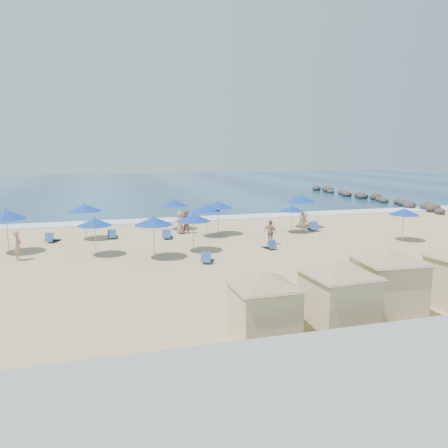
{
  "coord_description": "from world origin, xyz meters",
  "views": [
    {
      "loc": [
        -8.1,
        -22.34,
        6.13
      ],
      "look_at": [
        -0.86,
        3.0,
        1.65
      ],
      "focal_mm": 35.0,
      "sensor_mm": 36.0,
      "label": 1
    }
  ],
  "objects_px": {
    "umbrella_3": "(154,221)",
    "umbrella_7": "(218,205)",
    "umbrella_9": "(292,209)",
    "beachgoer_0": "(18,246)",
    "cabana_0": "(264,298)",
    "beachgoer_4": "(180,222)",
    "umbrella_5": "(206,208)",
    "beachgoer_2": "(270,232)",
    "rock_jetty": "(367,197)",
    "cabana_1": "(339,287)",
    "umbrella_4": "(174,203)",
    "beachgoer_1": "(186,222)",
    "cabana_2": "(389,273)",
    "umbrella_6": "(193,218)",
    "umbrella_1": "(95,222)",
    "umbrella_2": "(85,208)",
    "trash_bin": "(375,262)",
    "umbrella_8": "(301,199)",
    "umbrella_0": "(6,215)",
    "umbrella_10": "(404,212)",
    "beachgoer_3": "(304,222)"
  },
  "relations": [
    {
      "from": "cabana_0",
      "to": "beachgoer_1",
      "type": "relative_size",
      "value": 2.37
    },
    {
      "from": "umbrella_6",
      "to": "umbrella_8",
      "type": "relative_size",
      "value": 0.9
    },
    {
      "from": "rock_jetty",
      "to": "cabana_0",
      "type": "distance_m",
      "value": 44.23
    },
    {
      "from": "umbrella_2",
      "to": "umbrella_7",
      "type": "height_order",
      "value": "umbrella_2"
    },
    {
      "from": "umbrella_1",
      "to": "umbrella_5",
      "type": "xyz_separation_m",
      "value": [
        7.59,
        3.72,
        0.06
      ]
    },
    {
      "from": "trash_bin",
      "to": "beachgoer_2",
      "type": "distance_m",
      "value": 7.89
    },
    {
      "from": "cabana_2",
      "to": "umbrella_4",
      "type": "height_order",
      "value": "cabana_2"
    },
    {
      "from": "umbrella_0",
      "to": "beachgoer_4",
      "type": "bearing_deg",
      "value": 16.42
    },
    {
      "from": "beachgoer_3",
      "to": "umbrella_4",
      "type": "bearing_deg",
      "value": 147.65
    },
    {
      "from": "umbrella_4",
      "to": "umbrella_8",
      "type": "xyz_separation_m",
      "value": [
        9.8,
        -1.9,
        0.23
      ]
    },
    {
      "from": "cabana_2",
      "to": "beachgoer_0",
      "type": "xyz_separation_m",
      "value": [
        -14.71,
        12.74,
        -0.79
      ]
    },
    {
      "from": "cabana_1",
      "to": "umbrella_8",
      "type": "bearing_deg",
      "value": 67.81
    },
    {
      "from": "cabana_0",
      "to": "cabana_2",
      "type": "bearing_deg",
      "value": 9.88
    },
    {
      "from": "cabana_2",
      "to": "umbrella_6",
      "type": "height_order",
      "value": "cabana_2"
    },
    {
      "from": "beachgoer_1",
      "to": "beachgoer_2",
      "type": "height_order",
      "value": "beachgoer_1"
    },
    {
      "from": "umbrella_0",
      "to": "beachgoer_0",
      "type": "bearing_deg",
      "value": -67.57
    },
    {
      "from": "cabana_0",
      "to": "umbrella_7",
      "type": "xyz_separation_m",
      "value": [
        3.35,
        17.92,
        0.73
      ]
    },
    {
      "from": "rock_jetty",
      "to": "umbrella_7",
      "type": "height_order",
      "value": "umbrella_7"
    },
    {
      "from": "trash_bin",
      "to": "beachgoer_4",
      "type": "height_order",
      "value": "beachgoer_4"
    },
    {
      "from": "umbrella_7",
      "to": "umbrella_8",
      "type": "height_order",
      "value": "umbrella_8"
    },
    {
      "from": "cabana_2",
      "to": "umbrella_0",
      "type": "bearing_deg",
      "value": 136.38
    },
    {
      "from": "cabana_2",
      "to": "umbrella_9",
      "type": "bearing_deg",
      "value": 77.68
    },
    {
      "from": "umbrella_6",
      "to": "umbrella_9",
      "type": "xyz_separation_m",
      "value": [
        8.34,
        4.02,
        -0.28
      ]
    },
    {
      "from": "cabana_2",
      "to": "beachgoer_1",
      "type": "bearing_deg",
      "value": 102.69
    },
    {
      "from": "beachgoer_2",
      "to": "beachgoer_3",
      "type": "height_order",
      "value": "beachgoer_2"
    },
    {
      "from": "trash_bin",
      "to": "umbrella_3",
      "type": "relative_size",
      "value": 0.35
    },
    {
      "from": "rock_jetty",
      "to": "umbrella_8",
      "type": "distance_m",
      "value": 23.2
    },
    {
      "from": "umbrella_3",
      "to": "umbrella_10",
      "type": "xyz_separation_m",
      "value": [
        16.9,
        0.26,
        -0.17
      ]
    },
    {
      "from": "rock_jetty",
      "to": "umbrella_5",
      "type": "relative_size",
      "value": 11.24
    },
    {
      "from": "trash_bin",
      "to": "cabana_1",
      "type": "bearing_deg",
      "value": -117.97
    },
    {
      "from": "umbrella_5",
      "to": "beachgoer_2",
      "type": "xyz_separation_m",
      "value": [
        3.41,
        -3.64,
        -1.24
      ]
    },
    {
      "from": "umbrella_6",
      "to": "beachgoer_2",
      "type": "distance_m",
      "value": 5.45
    },
    {
      "from": "cabana_2",
      "to": "umbrella_3",
      "type": "distance_m",
      "value": 13.33
    },
    {
      "from": "umbrella_9",
      "to": "beachgoer_0",
      "type": "distance_m",
      "value": 18.61
    },
    {
      "from": "umbrella_0",
      "to": "umbrella_1",
      "type": "distance_m",
      "value": 5.49
    },
    {
      "from": "cabana_1",
      "to": "umbrella_4",
      "type": "height_order",
      "value": "cabana_1"
    },
    {
      "from": "umbrella_3",
      "to": "umbrella_7",
      "type": "bearing_deg",
      "value": 47.56
    },
    {
      "from": "beachgoer_2",
      "to": "beachgoer_1",
      "type": "bearing_deg",
      "value": -171.48
    },
    {
      "from": "cabana_0",
      "to": "umbrella_1",
      "type": "distance_m",
      "value": 14.66
    },
    {
      "from": "cabana_2",
      "to": "umbrella_0",
      "type": "relative_size",
      "value": 1.7
    },
    {
      "from": "umbrella_5",
      "to": "umbrella_3",
      "type": "bearing_deg",
      "value": -129.27
    },
    {
      "from": "umbrella_3",
      "to": "beachgoer_1",
      "type": "relative_size",
      "value": 1.44
    },
    {
      "from": "umbrella_8",
      "to": "umbrella_9",
      "type": "height_order",
      "value": "umbrella_8"
    },
    {
      "from": "umbrella_1",
      "to": "umbrella_4",
      "type": "xyz_separation_m",
      "value": [
        5.87,
        7.18,
        0.1
      ]
    },
    {
      "from": "beachgoer_0",
      "to": "rock_jetty",
      "type": "bearing_deg",
      "value": -53.34
    },
    {
      "from": "cabana_2",
      "to": "beachgoer_1",
      "type": "xyz_separation_m",
      "value": [
        -4.08,
        18.09,
        -0.78
      ]
    },
    {
      "from": "beachgoer_1",
      "to": "beachgoer_2",
      "type": "relative_size",
      "value": 1.06
    },
    {
      "from": "cabana_2",
      "to": "umbrella_8",
      "type": "xyz_separation_m",
      "value": [
        5.14,
        18.04,
        0.68
      ]
    },
    {
      "from": "beachgoer_0",
      "to": "beachgoer_4",
      "type": "relative_size",
      "value": 1.02
    },
    {
      "from": "cabana_0",
      "to": "umbrella_2",
      "type": "xyz_separation_m",
      "value": [
        -5.91,
        18.75,
        0.74
      ]
    }
  ]
}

